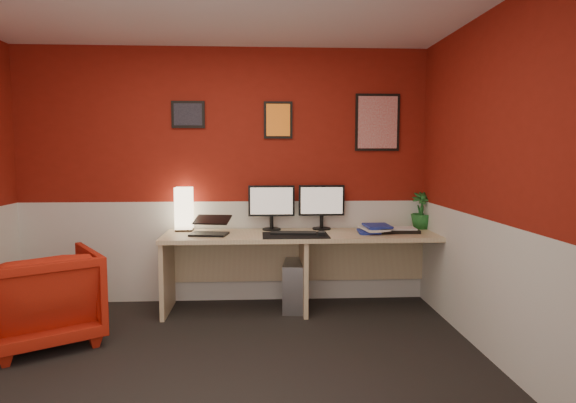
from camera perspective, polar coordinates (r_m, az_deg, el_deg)
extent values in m
cube|color=black|center=(3.53, -9.18, -19.26)|extent=(4.00, 3.50, 0.01)
cube|color=maroon|center=(4.96, -7.30, 2.88)|extent=(4.00, 0.01, 2.50)
cube|color=maroon|center=(1.50, -16.89, -3.51)|extent=(4.00, 0.01, 2.50)
cube|color=maroon|center=(3.60, 24.05, 1.42)|extent=(0.01, 3.50, 2.50)
cube|color=silver|center=(5.04, -7.20, -5.67)|extent=(4.00, 0.01, 1.00)
cube|color=silver|center=(3.72, 23.52, -10.18)|extent=(0.01, 3.50, 1.00)
cube|color=tan|center=(4.74, 1.78, -8.01)|extent=(2.60, 0.65, 0.73)
cube|color=#FFE5B2|center=(4.90, -11.80, -0.98)|extent=(0.16, 0.16, 0.40)
cube|color=black|center=(4.61, -9.03, -2.47)|extent=(0.37, 0.29, 0.22)
cube|color=black|center=(4.84, -1.90, 0.12)|extent=(0.45, 0.06, 0.58)
cube|color=black|center=(4.89, 3.88, 0.17)|extent=(0.45, 0.06, 0.58)
cube|color=black|center=(4.54, 0.85, -3.88)|extent=(0.60, 0.38, 0.01)
cube|color=black|center=(4.60, 0.61, -3.61)|extent=(0.43, 0.18, 0.02)
cube|color=black|center=(4.55, 3.85, -3.64)|extent=(0.07, 0.11, 0.03)
imported|color=#202F96|center=(4.73, 8.00, -3.45)|extent=(0.22, 0.29, 0.03)
imported|color=silver|center=(4.71, 8.49, -3.16)|extent=(0.26, 0.33, 0.02)
imported|color=#202F96|center=(4.72, 8.82, -2.84)|extent=(0.24, 0.31, 0.03)
cube|color=black|center=(4.86, 12.59, -3.26)|extent=(0.36, 0.27, 0.03)
imported|color=#19591E|center=(5.11, 15.00, -1.01)|extent=(0.22, 0.22, 0.36)
cube|color=#99999E|center=(4.80, 0.76, -9.56)|extent=(0.25, 0.47, 0.45)
imported|color=#B51B0A|center=(4.37, -26.30, -9.79)|extent=(1.09, 1.10, 0.73)
cube|color=black|center=(4.99, -11.36, 9.73)|extent=(0.32, 0.02, 0.26)
cube|color=orange|center=(4.94, -1.14, 9.30)|extent=(0.28, 0.02, 0.36)
cube|color=red|center=(5.07, 10.19, 8.89)|extent=(0.44, 0.02, 0.56)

